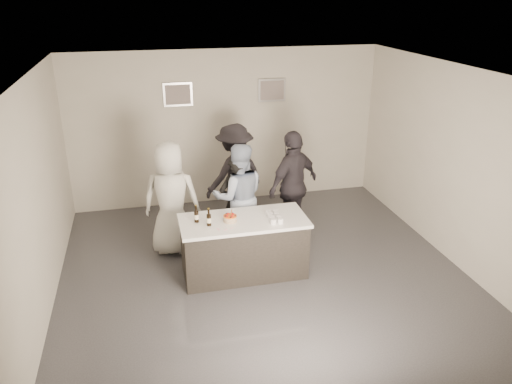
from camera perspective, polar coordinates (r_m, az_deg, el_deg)
floor at (r=7.67m, az=0.87°, el=-9.37°), size 6.00×6.00×0.00m
ceiling at (r=6.60m, az=1.03°, el=13.37°), size 6.00×6.00×0.00m
wall_back at (r=9.79m, az=-3.41°, el=7.32°), size 6.00×0.04×3.00m
wall_front at (r=4.47m, az=10.66°, el=-12.52°), size 6.00×0.04×3.00m
wall_left at (r=6.94m, az=-23.81°, el=-1.02°), size 0.04×6.00×3.00m
wall_right at (r=8.22m, az=21.68°, el=2.80°), size 0.04×6.00×3.00m
picture_left at (r=9.49m, az=-8.92°, el=10.96°), size 0.54×0.04×0.44m
picture_right at (r=9.80m, az=1.82°, el=11.56°), size 0.54×0.04×0.44m
bar_counter at (r=7.48m, az=-1.41°, el=-6.25°), size 1.86×0.86×0.90m
cake at (r=7.21m, az=-2.98°, el=-3.10°), size 0.20×0.20×0.08m
beer_bottle_a at (r=7.19m, az=-6.84°, el=-2.50°), size 0.07×0.07×0.26m
beer_bottle_b at (r=7.07m, az=-5.41°, el=-2.89°), size 0.07×0.07×0.26m
tumbler_cluster at (r=7.27m, az=2.10°, el=-2.82°), size 0.19×0.40×0.08m
candles at (r=6.99m, az=-3.40°, el=-4.26°), size 0.24×0.08×0.01m
person_main_black at (r=8.10m, az=-2.28°, el=-1.20°), size 0.66×0.52×1.60m
person_main_blue at (r=8.06m, az=-1.96°, el=-0.56°), size 0.91×0.73×1.79m
person_guest_left at (r=8.00m, az=-9.66°, el=-0.76°), size 1.03×0.80×1.87m
person_guest_right at (r=8.42m, az=4.29°, el=0.78°), size 1.19×0.97×1.89m
person_guest_back at (r=9.02m, az=-2.43°, el=2.11°), size 1.36×1.13×1.83m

